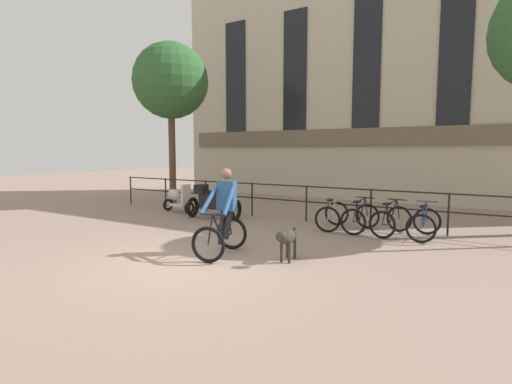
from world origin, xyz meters
The scene contains 12 objects.
ground_plane centered at (0.00, 0.00, 0.00)m, with size 60.00×60.00×0.00m, color gray.
canal_railing centered at (0.00, 5.20, 0.71)m, with size 15.05×0.05×1.05m.
building_facade centered at (0.00, 10.99, 4.85)m, with size 18.00×0.72×9.74m.
cyclist_with_bike centered at (0.17, 0.95, 0.76)m, with size 0.92×1.29×1.70m.
dog centered at (1.50, 1.12, 0.45)m, with size 0.33×0.96×0.64m.
parked_motorcycle centered at (-2.57, 4.12, 0.56)m, with size 1.69×0.87×1.35m.
parked_bicycle_near_lamp centered at (1.05, 4.54, 0.36)m, with size 0.81×1.19×0.86m.
parked_bicycle_mid_left centered at (1.81, 4.54, 0.36)m, with size 0.70×1.14×0.86m.
parked_bicycle_mid_right centered at (2.56, 4.54, 0.36)m, with size 0.82×1.20×0.86m.
parked_bicycle_far_end centered at (3.31, 4.54, 0.36)m, with size 0.70×1.13×0.86m.
parked_scooter centered at (-4.37, 4.49, 0.46)m, with size 1.33×0.64×0.96m.
tree_canalside_left centered at (-6.24, 6.22, 4.70)m, with size 2.90×2.90×6.18m.
Camera 1 is at (4.85, -5.32, 2.05)m, focal length 28.00 mm.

